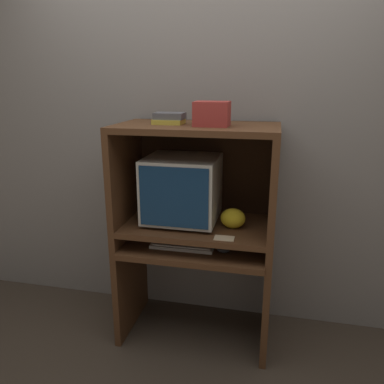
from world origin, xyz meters
The scene contains 12 objects.
ground_plane centered at (0.00, 0.00, 0.00)m, with size 12.00×12.00×0.00m, color #3D3328.
wall_back centered at (0.00, 0.60, 1.30)m, with size 6.00×0.06×2.60m.
desk_base centered at (0.00, 0.24, 0.42)m, with size 0.96×0.56×0.66m.
desk_monitor_shelf centered at (0.00, 0.27, 0.76)m, with size 0.96×0.54×0.13m.
hutch_upper centered at (0.00, 0.30, 1.20)m, with size 0.96×0.54×0.61m.
crt_monitor centered at (-0.10, 0.29, 1.01)m, with size 0.44×0.42×0.41m.
keyboard centered at (-0.07, 0.17, 0.68)m, with size 0.39×0.13×0.03m.
mouse centered at (0.19, 0.15, 0.68)m, with size 0.08×0.05×0.03m.
snack_bag centered at (0.23, 0.24, 0.85)m, with size 0.15×0.11×0.12m.
book_stack centered at (-0.17, 0.27, 1.44)m, with size 0.18×0.14×0.07m.
paper_card centered at (0.20, 0.06, 0.79)m, with size 0.11×0.07×0.00m.
storage_box centered at (0.10, 0.22, 1.47)m, with size 0.19×0.16×0.14m.
Camera 1 is at (0.45, -1.88, 1.65)m, focal length 35.00 mm.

